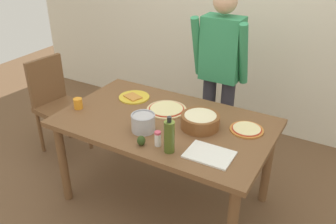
{
  "coord_description": "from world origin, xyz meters",
  "views": [
    {
      "loc": [
        1.19,
        -2.02,
        2.08
      ],
      "look_at": [
        0.0,
        0.05,
        0.81
      ],
      "focal_mm": 38.3,
      "sensor_mm": 36.0,
      "label": 1
    }
  ],
  "objects": [
    {
      "name": "pizza_raw_on_board",
      "position": [
        -0.07,
        0.15,
        0.77
      ],
      "size": [
        0.32,
        0.32,
        0.02
      ],
      "color": "beige",
      "rests_on": "dining_table"
    },
    {
      "name": "dining_table",
      "position": [
        0.0,
        0.0,
        0.67
      ],
      "size": [
        1.6,
        0.96,
        0.76
      ],
      "color": "brown",
      "rests_on": "ground"
    },
    {
      "name": "pizza_cooked_on_tray",
      "position": [
        0.58,
        0.17,
        0.77
      ],
      "size": [
        0.24,
        0.24,
        0.02
      ],
      "color": "#C67A33",
      "rests_on": "dining_table"
    },
    {
      "name": "plate_with_slice",
      "position": [
        -0.42,
        0.21,
        0.77
      ],
      "size": [
        0.26,
        0.26,
        0.02
      ],
      "color": "gold",
      "rests_on": "dining_table"
    },
    {
      "name": "chair_wooden_left",
      "position": [
        -1.32,
        0.15,
        0.54
      ],
      "size": [
        0.45,
        0.45,
        0.95
      ],
      "color": "brown",
      "rests_on": "ground"
    },
    {
      "name": "ground",
      "position": [
        0.0,
        0.0,
        0.0
      ],
      "size": [
        8.0,
        8.0,
        0.0
      ],
      "primitive_type": "plane",
      "color": "brown"
    },
    {
      "name": "person_cook",
      "position": [
        0.12,
        0.76,
        0.94
      ],
      "size": [
        0.49,
        0.25,
        1.62
      ],
      "color": "#2D2D38",
      "rests_on": "ground"
    },
    {
      "name": "steel_pot",
      "position": [
        -0.06,
        -0.2,
        0.83
      ],
      "size": [
        0.17,
        0.17,
        0.13
      ],
      "color": "#B7B7BC",
      "rests_on": "dining_table"
    },
    {
      "name": "avocado",
      "position": [
        0.03,
        -0.37,
        0.8
      ],
      "size": [
        0.06,
        0.06,
        0.07
      ],
      "primitive_type": "ellipsoid",
      "color": "#2D4219",
      "rests_on": "dining_table"
    },
    {
      "name": "olive_oil_bottle",
      "position": [
        0.23,
        -0.34,
        0.87
      ],
      "size": [
        0.07,
        0.07,
        0.26
      ],
      "color": "#47561E",
      "rests_on": "dining_table"
    },
    {
      "name": "cup_orange",
      "position": [
        -0.7,
        -0.17,
        0.8
      ],
      "size": [
        0.07,
        0.07,
        0.08
      ],
      "primitive_type": "cylinder",
      "color": "orange",
      "rests_on": "dining_table"
    },
    {
      "name": "cutting_board_white",
      "position": [
        0.48,
        -0.25,
        0.77
      ],
      "size": [
        0.3,
        0.22,
        0.01
      ],
      "primitive_type": "cube",
      "rotation": [
        0.0,
        0.0,
        0.01
      ],
      "color": "white",
      "rests_on": "dining_table"
    },
    {
      "name": "popcorn_bowl",
      "position": [
        0.27,
        0.04,
        0.82
      ],
      "size": [
        0.28,
        0.28,
        0.11
      ],
      "color": "brown",
      "rests_on": "dining_table"
    },
    {
      "name": "wall_back",
      "position": [
        0.0,
        1.6,
        1.3
      ],
      "size": [
        5.6,
        0.1,
        2.6
      ],
      "primitive_type": "cube",
      "color": "silver",
      "rests_on": "ground"
    },
    {
      "name": "salt_shaker",
      "position": [
        0.13,
        -0.31,
        0.81
      ],
      "size": [
        0.04,
        0.04,
        0.11
      ],
      "color": "white",
      "rests_on": "dining_table"
    }
  ]
}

